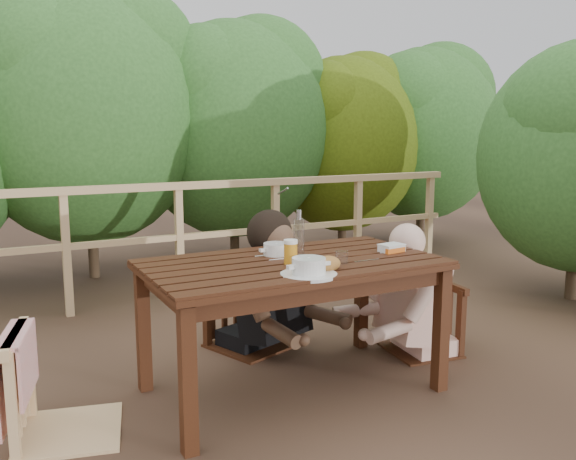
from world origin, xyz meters
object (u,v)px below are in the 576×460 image
tumbler (341,259)px  diner_right (428,246)px  soup_near (309,267)px  soup_far (277,250)px  bread_roll (327,264)px  bottle (299,233)px  beer_glass (291,253)px  chair_far (252,273)px  chair_left (64,335)px  woman (250,241)px  chair_right (423,288)px  butter_tub (392,249)px  table (292,327)px

tumbler → diner_right: bearing=20.0°
soup_near → soup_far: (0.06, 0.46, -0.01)m
bread_roll → soup_far: bearing=99.9°
soup_far → bottle: bottle is taller
soup_far → beer_glass: (-0.04, -0.23, 0.03)m
beer_glass → diner_right: bearing=10.2°
chair_far → bread_roll: bearing=-111.7°
chair_left → chair_far: 1.43m
woman → tumbler: size_ratio=17.78×
chair_far → tumbler: size_ratio=12.61×
diner_right → beer_glass: bearing=107.8°
chair_far → woman: (0.00, 0.02, 0.21)m
chair_right → beer_glass: beer_glass is taller
bottle → woman: bearing=92.0°
chair_right → bottle: 1.01m
chair_right → soup_far: size_ratio=3.47×
tumbler → butter_tub: 0.44m
table → woman: 0.84m
chair_right → soup_near: chair_right is taller
table → tumbler: size_ratio=19.64×
soup_near → chair_far: bearing=81.1°
woman → diner_right: (0.96, -0.63, -0.01)m
tumbler → soup_far: bearing=121.0°
bottle → butter_tub: 0.55m
beer_glass → woman: bearing=80.3°
tumbler → butter_tub: (0.42, 0.12, -0.01)m
diner_right → bottle: (-0.94, 0.01, 0.16)m
chair_right → tumbler: bearing=-61.8°
table → diner_right: bearing=6.8°
soup_far → butter_tub: (0.63, -0.23, -0.01)m
chair_far → bread_roll: chair_far is taller
chair_far → woman: size_ratio=0.71×
bread_roll → beer_glass: size_ratio=0.98×
woman → soup_far: (-0.11, -0.60, 0.06)m
woman → butter_tub: 0.98m
chair_left → tumbler: bearing=-86.8°
diner_right → bottle: 0.95m
bread_roll → chair_far: bearing=88.2°
chair_right → beer_glass: (-1.07, -0.20, 0.37)m
chair_far → butter_tub: chair_far is taller
chair_left → table: bearing=-79.6°
woman → bread_roll: woman is taller
beer_glass → bottle: (0.16, 0.21, 0.06)m
soup_near → chair_left: bearing=161.2°
table → soup_near: size_ratio=5.60×
butter_tub → soup_near: bearing=-168.3°
beer_glass → bottle: 0.27m
chair_far → soup_far: size_ratio=4.06×
butter_tub → chair_right: bearing=17.8°
bread_roll → bottle: size_ratio=0.52×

